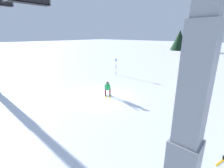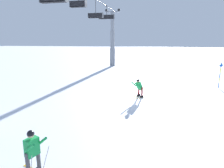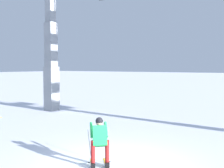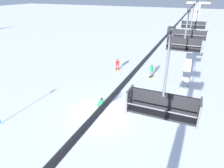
{
  "view_description": "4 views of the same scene",
  "coord_description": "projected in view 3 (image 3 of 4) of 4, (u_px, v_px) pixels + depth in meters",
  "views": [
    {
      "loc": [
        -10.47,
        10.5,
        5.74
      ],
      "look_at": [
        -1.18,
        0.01,
        1.43
      ],
      "focal_mm": 26.09,
      "sensor_mm": 36.0,
      "label": 1
    },
    {
      "loc": [
        -15.24,
        -1.66,
        4.4
      ],
      "look_at": [
        -1.13,
        1.81,
        1.12
      ],
      "focal_mm": 30.79,
      "sensor_mm": 36.0,
      "label": 2
    },
    {
      "loc": [
        4.45,
        -6.74,
        3.04
      ],
      "look_at": [
        -0.76,
        0.96,
        2.44
      ],
      "focal_mm": 43.58,
      "sensor_mm": 36.0,
      "label": 3
    },
    {
      "loc": [
        13.85,
        7.01,
        10.31
      ],
      "look_at": [
        -1.21,
        0.59,
        2.7
      ],
      "focal_mm": 32.46,
      "sensor_mm": 36.0,
      "label": 4
    }
  ],
  "objects": [
    {
      "name": "lift_tower_near",
      "position": [
        51.0,
        53.0,
        18.63
      ],
      "size": [
        0.77,
        2.28,
        9.65
      ],
      "color": "gray",
      "rests_on": "ground_plane"
    },
    {
      "name": "skier_carving_main",
      "position": [
        100.0,
        139.0,
        8.26
      ],
      "size": [
        1.48,
        1.56,
        1.61
      ],
      "color": "yellow",
      "rests_on": "ground_plane"
    },
    {
      "name": "ground_plane",
      "position": [
        115.0,
        167.0,
        8.26
      ],
      "size": [
        260.0,
        260.0,
        0.0
      ],
      "primitive_type": "plane",
      "color": "white"
    }
  ]
}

